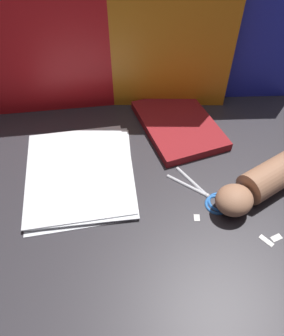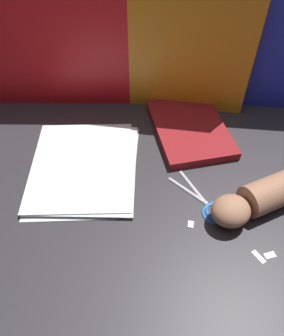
{
  "view_description": "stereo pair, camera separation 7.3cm",
  "coord_description": "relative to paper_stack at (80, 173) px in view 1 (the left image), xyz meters",
  "views": [
    {
      "loc": [
        -0.04,
        -0.45,
        0.59
      ],
      "look_at": [
        0.03,
        0.04,
        0.06
      ],
      "focal_mm": 35.0,
      "sensor_mm": 36.0,
      "label": 1
    },
    {
      "loc": [
        0.03,
        -0.46,
        0.59
      ],
      "look_at": [
        0.03,
        0.04,
        0.06
      ],
      "focal_mm": 35.0,
      "sensor_mm": 36.0,
      "label": 2
    }
  ],
  "objects": [
    {
      "name": "ground_plane",
      "position": [
        0.12,
        -0.09,
        -0.01
      ],
      "size": [
        6.0,
        6.0,
        0.0
      ],
      "primitive_type": "plane",
      "color": "#2D2B30"
    },
    {
      "name": "backdrop_panel_left",
      "position": [
        -0.15,
        0.28,
        0.18
      ],
      "size": [
        0.77,
        0.02,
        0.37
      ],
      "color": "red",
      "rests_on": "ground_plane"
    },
    {
      "name": "backdrop_panel_center",
      "position": [
        0.11,
        0.28,
        0.21
      ],
      "size": [
        0.65,
        0.11,
        0.43
      ],
      "color": "orange",
      "rests_on": "ground_plane"
    },
    {
      "name": "backdrop_panel_right",
      "position": [
        0.38,
        0.28,
        0.18
      ],
      "size": [
        0.54,
        0.07,
        0.37
      ],
      "color": "#2833D1",
      "rests_on": "ground_plane"
    },
    {
      "name": "paper_stack",
      "position": [
        0.0,
        0.0,
        0.0
      ],
      "size": [
        0.27,
        0.32,
        0.01
      ],
      "color": "white",
      "rests_on": "ground_plane"
    },
    {
      "name": "book_closed",
      "position": [
        0.27,
        0.14,
        0.01
      ],
      "size": [
        0.24,
        0.3,
        0.02
      ],
      "color": "maroon",
      "rests_on": "ground_plane"
    },
    {
      "name": "scissors",
      "position": [
        0.29,
        -0.11,
        -0.0
      ],
      "size": [
        0.14,
        0.16,
        0.01
      ],
      "color": "silver",
      "rests_on": "ground_plane"
    },
    {
      "name": "hand_forearm",
      "position": [
        0.42,
        -0.11,
        0.03
      ],
      "size": [
        0.28,
        0.18,
        0.07
      ],
      "color": "#A87556",
      "rests_on": "ground_plane"
    },
    {
      "name": "paper_scrap_near",
      "position": [
        0.25,
        -0.16,
        -0.01
      ],
      "size": [
        0.02,
        0.02,
        0.0
      ],
      "color": "white",
      "rests_on": "ground_plane"
    },
    {
      "name": "paper_scrap_mid",
      "position": [
        0.38,
        -0.24,
        -0.01
      ],
      "size": [
        0.03,
        0.03,
        0.0
      ],
      "color": "white",
      "rests_on": "ground_plane"
    },
    {
      "name": "paper_scrap_far",
      "position": [
        0.4,
        -0.23,
        -0.01
      ],
      "size": [
        0.03,
        0.02,
        0.0
      ],
      "color": "white",
      "rests_on": "ground_plane"
    }
  ]
}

